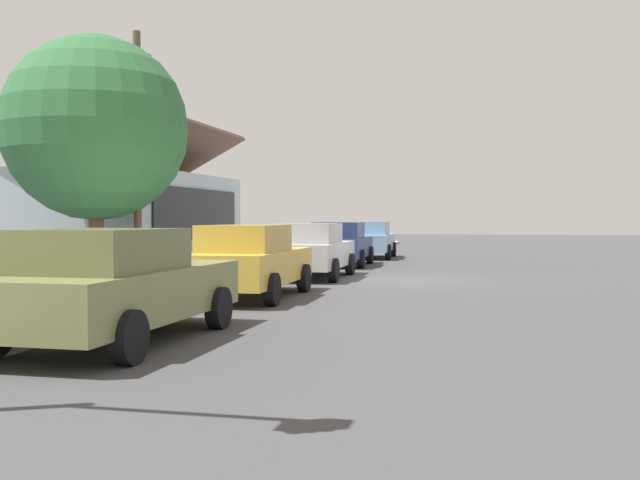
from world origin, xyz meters
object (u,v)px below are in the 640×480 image
car_mustard (250,261)px  car_navy (340,244)px  car_olive (114,284)px  utility_pole_wooden (137,147)px  car_skyblue (370,239)px  car_silver (311,250)px  fire_hydrant_red (272,258)px  shade_tree (95,129)px

car_mustard → car_navy: bearing=-0.1°
car_olive → utility_pole_wooden: (11.68, 5.53, 3.11)m
car_skyblue → utility_pole_wooden: bearing=149.6°
car_silver → car_skyblue: bearing=-1.0°
utility_pole_wooden → fire_hydrant_red: 5.38m
car_mustard → fire_hydrant_red: size_ratio=6.46×
shade_tree → fire_hydrant_red: shade_tree is taller
car_olive → car_skyblue: (22.28, -0.06, -0.00)m
car_skyblue → car_silver: bearing=177.4°
car_olive → car_silver: same height
car_olive → car_mustard: size_ratio=1.03×
car_navy → car_skyblue: bearing=-4.9°
shade_tree → utility_pole_wooden: 1.44m
car_silver → utility_pole_wooden: (0.34, 5.59, 3.11)m
car_olive → car_silver: 11.34m
utility_pole_wooden → car_navy: bearing=-45.4°
car_skyblue → shade_tree: shade_tree is taller
car_mustard → shade_tree: shade_tree is taller
car_mustard → fire_hydrant_red: bearing=11.6°
car_olive → fire_hydrant_red: bearing=7.3°
fire_hydrant_red → car_mustard: bearing=-167.3°
car_olive → car_navy: (16.96, 0.17, -0.00)m
car_skyblue → car_mustard: bearing=177.3°
car_navy → car_mustard: bearing=178.6°
car_olive → utility_pole_wooden: size_ratio=0.63×
car_silver → fire_hydrant_red: (1.44, 1.59, -0.32)m
car_navy → car_olive: bearing=178.2°
car_mustard → car_silver: (5.44, -0.04, 0.00)m
car_silver → shade_tree: bearing=95.9°
car_silver → shade_tree: size_ratio=0.62×
car_silver → car_skyblue: 10.94m
car_olive → utility_pole_wooden: 13.29m
car_olive → fire_hydrant_red: (12.78, 1.53, -0.32)m
utility_pole_wooden → car_skyblue: bearing=-27.8°
car_navy → fire_hydrant_red: size_ratio=6.25×
utility_pole_wooden → fire_hydrant_red: bearing=-74.6°
car_olive → shade_tree: bearing=31.4°
fire_hydrant_red → car_olive: bearing=-173.2°
car_navy → shade_tree: shade_tree is taller
car_olive → fire_hydrant_red: car_olive is taller
car_navy → fire_hydrant_red: 4.40m
shade_tree → fire_hydrant_red: 6.56m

